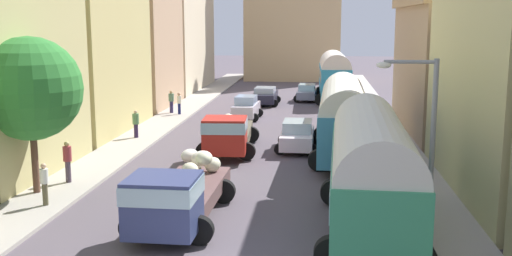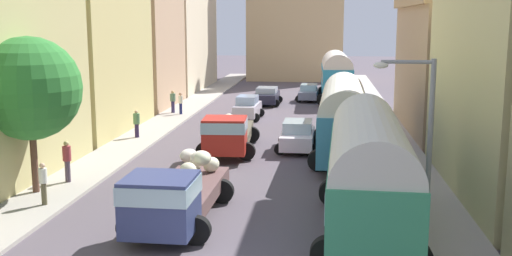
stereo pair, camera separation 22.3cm
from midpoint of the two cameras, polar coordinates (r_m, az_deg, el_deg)
ground_plane at (r=41.14m, az=1.87°, el=0.62°), size 154.00×154.00×0.00m
sidewalk_left at (r=42.31m, az=-7.97°, el=0.89°), size 2.50×70.00×0.14m
sidewalk_right at (r=41.20m, az=11.97°, el=0.52°), size 2.50×70.00×0.14m
building_left_2 at (r=37.97m, az=-15.17°, el=10.05°), size 4.66×10.84×13.88m
building_left_3 at (r=48.27m, az=-10.45°, el=9.08°), size 4.85×9.02×12.01m
building_left_4 at (r=60.53m, az=-7.49°, el=9.19°), size 5.51×14.65×11.73m
building_right_2 at (r=39.01m, az=18.30°, el=5.78°), size 5.90×13.45×8.31m
distant_church at (r=70.56m, az=3.88°, el=10.12°), size 10.77×7.33×19.69m
parked_bus_0 at (r=19.38m, az=10.94°, el=-3.75°), size 3.51×9.82×4.04m
parked_bus_1 at (r=30.41m, az=8.51°, el=1.25°), size 3.38×10.01×3.91m
parked_bus_2 at (r=51.18m, az=7.75°, el=5.05°), size 3.38×8.49×4.21m
cargo_truck_0 at (r=20.23m, az=-7.35°, el=-6.16°), size 3.07×7.27×2.19m
cargo_truck_1 at (r=30.91m, az=-2.46°, el=-0.46°), size 3.21×7.50×2.17m
car_0 at (r=42.00m, az=-0.67°, el=1.95°), size 2.20×3.74×1.64m
car_1 at (r=49.18m, az=1.16°, el=3.07°), size 2.45×4.01×1.44m
car_2 at (r=32.00m, az=4.17°, el=-0.72°), size 2.31×3.96×1.59m
car_3 at (r=51.79m, az=5.15°, el=3.37°), size 2.22×3.68×1.44m
pedestrian_0 at (r=44.43m, az=-7.75°, el=2.56°), size 0.48×0.48×1.78m
pedestrian_1 at (r=26.29m, az=-17.24°, el=-2.90°), size 0.45×0.45×1.89m
pedestrian_2 at (r=43.67m, az=-7.01°, el=2.42°), size 0.44×0.44×1.71m
pedestrian_3 at (r=23.36m, az=-19.26°, el=-4.87°), size 0.36×0.36×1.72m
pedestrian_4 at (r=35.35m, az=-11.08°, el=0.47°), size 0.53×0.53×1.73m
streetlamp_near at (r=18.52m, az=15.70°, el=-0.60°), size 1.82×0.28×5.73m
roadside_tree_1 at (r=24.65m, az=-20.44°, el=3.52°), size 4.00×4.00×6.25m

